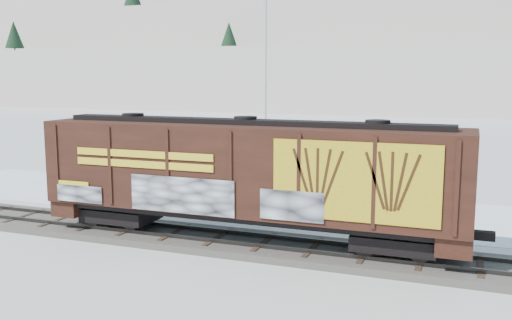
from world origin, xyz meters
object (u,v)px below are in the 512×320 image
at_px(hopper_railcar, 246,173).
at_px(car_dark, 264,199).
at_px(flagpole, 267,109).
at_px(car_silver, 193,189).
at_px(car_white, 317,192).

height_order(hopper_railcar, car_dark, hopper_railcar).
relative_size(flagpole, car_dark, 2.51).
height_order(flagpole, car_silver, flagpole).
xyz_separation_m(hopper_railcar, car_dark, (-1.25, 5.52, -2.28)).
xyz_separation_m(flagpole, car_silver, (-1.73, -6.77, -3.90)).
distance_m(flagpole, car_dark, 8.55).
xyz_separation_m(car_silver, car_dark, (4.12, -0.41, -0.09)).
height_order(hopper_railcar, car_white, hopper_railcar).
xyz_separation_m(hopper_railcar, car_silver, (-5.37, 5.93, -2.18)).
distance_m(car_silver, car_dark, 4.14).
height_order(flagpole, car_dark, flagpole).
relative_size(flagpole, car_silver, 2.61).
xyz_separation_m(car_silver, car_white, (6.32, 1.69, -0.02)).
height_order(car_white, car_dark, car_white).
height_order(hopper_railcar, car_silver, hopper_railcar).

